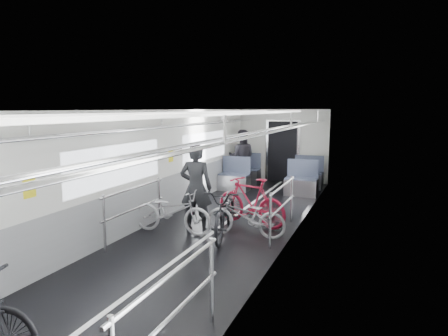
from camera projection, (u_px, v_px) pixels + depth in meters
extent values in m
cube|color=black|center=(191.00, 248.00, 6.98)|extent=(3.00, 14.00, 0.01)
cube|color=white|center=(189.00, 110.00, 6.63)|extent=(3.00, 14.00, 0.02)
cube|color=silver|center=(117.00, 176.00, 7.34)|extent=(0.02, 14.00, 2.40)
cube|color=silver|center=(276.00, 187.00, 6.27)|extent=(0.02, 14.00, 2.40)
cube|color=silver|center=(283.00, 146.00, 13.26)|extent=(3.00, 0.02, 2.40)
cube|color=white|center=(191.00, 248.00, 6.98)|extent=(0.08, 13.80, 0.01)
cube|color=gray|center=(120.00, 216.00, 7.44)|extent=(0.01, 13.90, 0.90)
cube|color=gray|center=(274.00, 233.00, 6.39)|extent=(0.01, 13.90, 0.90)
cube|color=white|center=(118.00, 165.00, 7.30)|extent=(0.01, 10.80, 0.75)
cube|color=white|center=(275.00, 175.00, 6.25)|extent=(0.01, 10.80, 0.75)
cube|color=white|center=(161.00, 114.00, 6.83)|extent=(0.14, 13.40, 0.05)
cube|color=white|center=(220.00, 114.00, 6.44)|extent=(0.14, 13.40, 0.05)
cube|color=black|center=(282.00, 152.00, 13.23)|extent=(0.95, 0.10, 2.00)
imported|color=#9D9DA2|center=(172.00, 211.00, 7.80)|extent=(1.68, 0.62, 0.88)
imported|color=#9D9DA1|center=(245.00, 216.00, 7.57)|extent=(1.57, 0.61, 0.81)
imported|color=maroon|center=(251.00, 201.00, 8.32)|extent=(1.76, 0.98, 1.02)
imported|color=black|center=(226.00, 212.00, 7.60)|extent=(0.96, 1.89, 0.95)
imported|color=black|center=(196.00, 188.00, 7.87)|extent=(0.71, 0.54, 1.75)
imported|color=#322F38|center=(242.00, 157.00, 12.81)|extent=(0.98, 0.84, 1.76)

